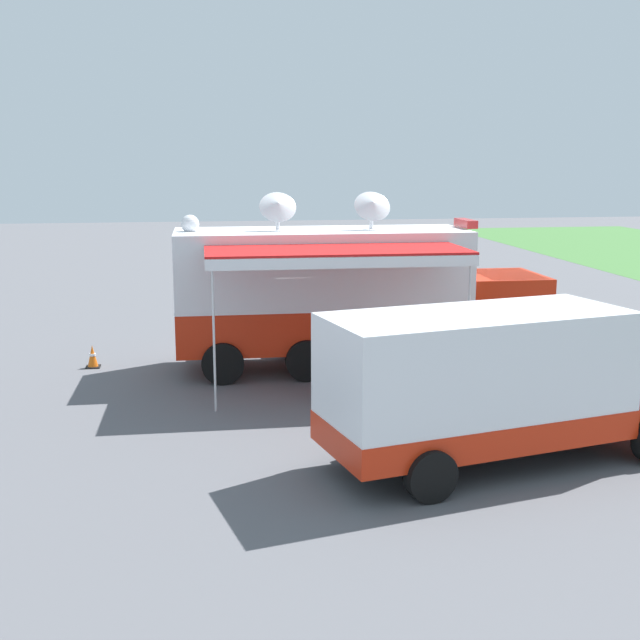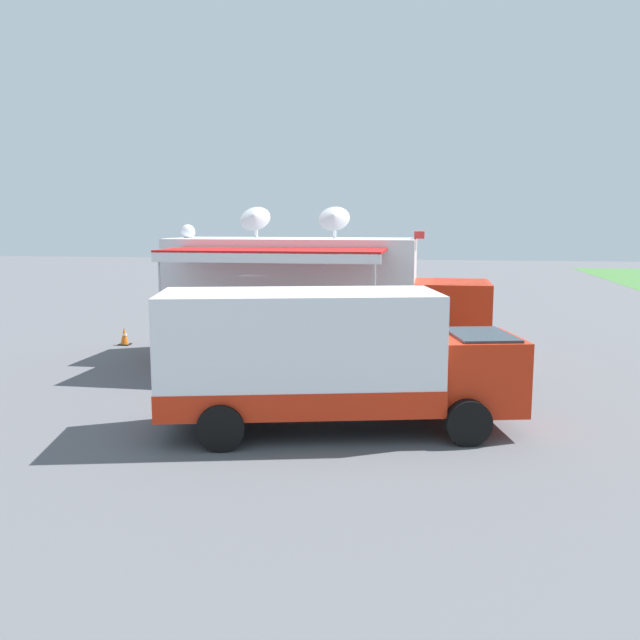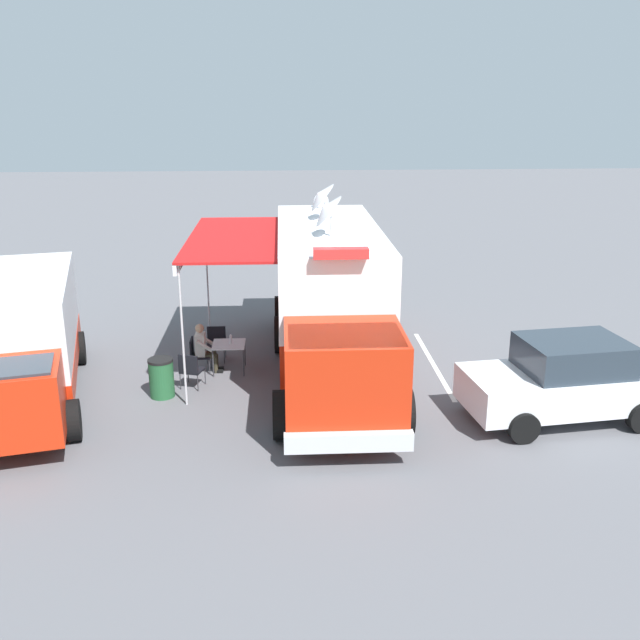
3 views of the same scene
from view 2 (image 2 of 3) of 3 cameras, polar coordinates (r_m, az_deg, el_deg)
name	(u,v)px [view 2 (image 2 of 3)]	position (r m, az deg, el deg)	size (l,w,h in m)	color
ground_plane	(293,355)	(20.21, -2.33, -3.03)	(100.00, 100.00, 0.00)	#5B5B60
lot_stripe	(325,340)	(22.70, 0.45, -1.73)	(0.12, 4.80, 0.01)	silver
command_truck	(317,292)	(19.74, -0.25, 2.43)	(4.90, 9.51, 4.53)	red
folding_table	(301,350)	(17.50, -1.59, -2.58)	(0.81, 0.81, 0.73)	silver
water_bottle	(301,344)	(17.53, -1.66, -2.02)	(0.07, 0.07, 0.22)	silver
folding_chair_at_table	(295,363)	(16.77, -2.14, -3.63)	(0.48, 0.48, 0.87)	black
folding_chair_beside_table	(266,358)	(17.35, -4.59, -3.24)	(0.48, 0.48, 0.87)	black
folding_chair_spare_by_truck	(337,364)	(16.56, 1.45, -3.78)	(0.60, 0.60, 0.87)	black
seated_responder	(296,356)	(16.92, -2.01, -3.04)	(0.66, 0.55, 1.25)	silver
trash_bin	(351,373)	(15.93, 2.64, -4.49)	(0.57, 0.57, 0.91)	#235B33
traffic_cone	(124,336)	(22.76, -16.27, -1.34)	(0.36, 0.36, 0.58)	black
support_truck	(327,360)	(12.83, 0.61, -3.41)	(3.53, 7.09, 2.70)	white
car_behind_truck	(426,309)	(24.35, 8.96, 0.95)	(4.38, 2.39, 1.76)	silver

